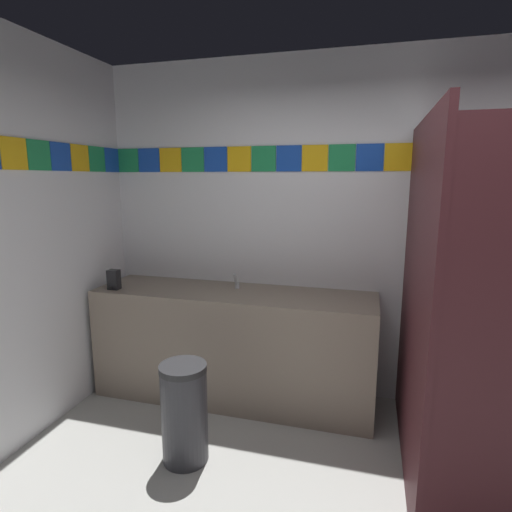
% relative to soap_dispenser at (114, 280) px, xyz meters
% --- Properties ---
extents(wall_back, '(4.33, 0.09, 2.73)m').
position_rel_soap_dispenser_xyz_m(wall_back, '(1.95, 0.52, 0.39)').
color(wall_back, silver).
rests_on(wall_back, ground_plane).
extents(vanity_counter, '(2.24, 0.60, 0.90)m').
position_rel_soap_dispenser_xyz_m(vanity_counter, '(0.96, 0.18, -0.52)').
color(vanity_counter, gray).
rests_on(vanity_counter, ground_plane).
extents(faucet_center, '(0.04, 0.10, 0.14)m').
position_rel_soap_dispenser_xyz_m(faucet_center, '(0.96, 0.27, -0.03)').
color(faucet_center, silver).
rests_on(faucet_center, vanity_counter).
extents(soap_dispenser, '(0.09, 0.09, 0.16)m').
position_rel_soap_dispenser_xyz_m(soap_dispenser, '(0.00, 0.00, 0.00)').
color(soap_dispenser, black).
rests_on(soap_dispenser, vanity_counter).
extents(stall_divider, '(0.92, 1.48, 2.13)m').
position_rel_soap_dispenser_xyz_m(stall_divider, '(2.43, -0.51, 0.09)').
color(stall_divider, '#471E23').
rests_on(stall_divider, ground_plane).
extents(toilet, '(0.39, 0.49, 0.74)m').
position_rel_soap_dispenser_xyz_m(toilet, '(2.74, 0.03, -0.67)').
color(toilet, white).
rests_on(toilet, ground_plane).
extents(trash_bin, '(0.30, 0.30, 0.65)m').
position_rel_soap_dispenser_xyz_m(trash_bin, '(0.90, -0.65, -0.65)').
color(trash_bin, '#333338').
rests_on(trash_bin, ground_plane).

